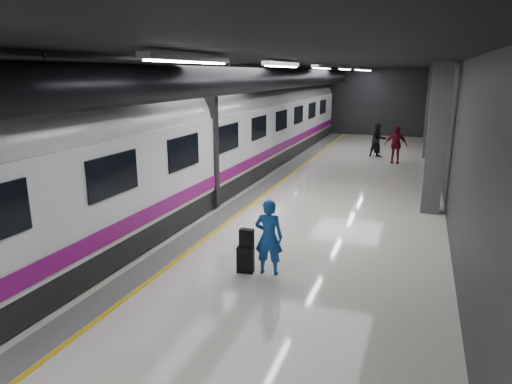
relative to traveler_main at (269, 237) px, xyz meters
The scene contains 9 objects.
ground 4.26m from the traveler_main, 107.44° to the left, with size 40.00×40.00×0.00m, color white.
platform_hall 5.84m from the traveler_main, 107.30° to the left, with size 10.02×40.02×4.51m.
train 6.14m from the traveler_main, 138.48° to the left, with size 3.05×38.00×4.05m.
traveler_main is the anchor object (origin of this frame).
suitcase_main 0.73m from the traveler_main, 168.55° to the right, with size 0.35×0.22×0.58m, color black.
shoulder_bag 0.48m from the traveler_main, 169.23° to the right, with size 0.30×0.16×0.40m, color black.
traveler_far_a 15.34m from the traveler_main, 86.93° to the left, with size 0.85×0.66×1.74m, color black.
traveler_far_b 13.97m from the traveler_main, 82.70° to the left, with size 1.03×0.43×1.76m, color maroon.
suitcase_far 16.64m from the traveler_main, 87.58° to the left, with size 0.30×0.20×0.44m, color black.
Camera 1 is at (4.07, -12.59, 4.17)m, focal length 32.00 mm.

